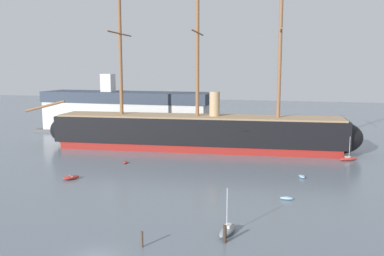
# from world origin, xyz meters

# --- Properties ---
(tall_ship) EXTENTS (77.20, 18.58, 37.13)m
(tall_ship) POSITION_xyz_m (-4.24, 55.15, 4.05)
(tall_ship) COLOR maroon
(tall_ship) RESTS_ON ground
(sailboat_foreground_right) EXTENTS (1.85, 4.23, 5.33)m
(sailboat_foreground_right) POSITION_xyz_m (11.22, 9.32, 0.45)
(sailboat_foreground_right) COLOR gray
(sailboat_foreground_right) RESTS_ON ground
(dinghy_mid_left) EXTENTS (2.55, 2.98, 0.66)m
(dinghy_mid_left) POSITION_xyz_m (-17.94, 24.95, 0.33)
(dinghy_mid_left) COLOR #B22D28
(dinghy_mid_left) RESTS_ON ground
(dinghy_mid_right) EXTENTS (1.84, 0.84, 0.43)m
(dinghy_mid_right) POSITION_xyz_m (17.00, 23.49, 0.22)
(dinghy_mid_right) COLOR #7FB2D6
(dinghy_mid_right) RESTS_ON ground
(dinghy_alongside_bow) EXTENTS (1.40, 1.93, 0.42)m
(dinghy_alongside_bow) POSITION_xyz_m (-14.21, 38.17, 0.21)
(dinghy_alongside_bow) COLOR #B22D28
(dinghy_alongside_bow) RESTS_ON ground
(dinghy_alongside_stern) EXTENTS (1.49, 2.01, 0.44)m
(dinghy_alongside_stern) POSITION_xyz_m (18.90, 36.11, 0.22)
(dinghy_alongside_stern) COLOR #7FB2D6
(dinghy_alongside_stern) RESTS_ON ground
(dinghy_far_left) EXTENTS (3.16, 2.55, 0.69)m
(dinghy_far_left) POSITION_xyz_m (-28.94, 55.39, 0.35)
(dinghy_far_left) COLOR #1E284C
(dinghy_far_left) RESTS_ON ground
(sailboat_far_right) EXTENTS (3.83, 2.67, 4.85)m
(sailboat_far_right) POSITION_xyz_m (27.55, 51.97, 0.41)
(sailboat_far_right) COLOR #B22D28
(sailboat_far_right) RESTS_ON ground
(motorboat_distant_centre) EXTENTS (2.26, 3.46, 1.35)m
(motorboat_distant_centre) POSITION_xyz_m (-0.17, 63.09, 0.47)
(motorboat_distant_centre) COLOR gray
(motorboat_distant_centre) RESTS_ON ground
(mooring_piling_nearest) EXTENTS (0.40, 0.40, 1.90)m
(mooring_piling_nearest) POSITION_xyz_m (11.38, 6.90, 0.95)
(mooring_piling_nearest) COLOR #382B1E
(mooring_piling_nearest) RESTS_ON ground
(mooring_piling_left_pair) EXTENTS (0.27, 0.27, 1.70)m
(mooring_piling_left_pair) POSITION_xyz_m (3.35, 3.55, 0.85)
(mooring_piling_left_pair) COLOR #4C3D2D
(mooring_piling_left_pair) RESTS_ON ground
(dockside_warehouse_left) EXTENTS (51.90, 13.23, 16.48)m
(dockside_warehouse_left) POSITION_xyz_m (-29.68, 73.67, 5.76)
(dockside_warehouse_left) COLOR #565659
(dockside_warehouse_left) RESTS_ON ground
(seagull_in_flight) EXTENTS (1.15, 0.44, 0.13)m
(seagull_in_flight) POSITION_xyz_m (-2.52, 30.60, 14.63)
(seagull_in_flight) COLOR silver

